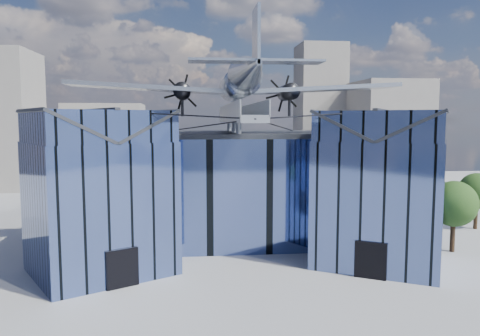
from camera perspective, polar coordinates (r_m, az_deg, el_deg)
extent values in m
plane|color=gray|center=(37.00, 0.32, -11.48)|extent=(120.00, 120.00, 0.00)
cube|color=#4F64A1|center=(44.71, -0.92, -2.21)|extent=(28.00, 14.00, 9.50)
cube|color=#26292E|center=(44.29, -0.93, 4.15)|extent=(28.00, 14.00, 0.40)
cube|color=#4F64A1|center=(35.32, -16.74, -4.63)|extent=(11.79, 11.43, 9.50)
cube|color=#4F64A1|center=(34.75, -17.02, 4.89)|extent=(11.56, 11.20, 2.20)
cube|color=#26292E|center=(34.09, -20.61, 4.76)|extent=(7.98, 9.23, 2.40)
cube|color=#26292E|center=(35.55, -13.58, 5.00)|extent=(7.98, 9.23, 2.40)
cube|color=#26292E|center=(34.76, -17.08, 6.79)|extent=(4.30, 7.10, 0.18)
cube|color=black|center=(32.45, -14.15, -11.78)|extent=(2.03, 1.32, 2.60)
cube|color=black|center=(37.00, -10.13, -4.00)|extent=(0.34, 0.34, 9.50)
cube|color=#4F64A1|center=(37.52, 16.69, -4.02)|extent=(11.79, 11.43, 9.50)
cube|color=#4F64A1|center=(36.99, 16.96, 4.94)|extent=(11.56, 11.20, 2.20)
cube|color=#26292E|center=(37.34, 13.52, 5.04)|extent=(7.98, 9.23, 2.40)
cube|color=#26292E|center=(36.78, 20.45, 4.82)|extent=(7.98, 9.23, 2.40)
cube|color=#26292E|center=(36.99, 17.02, 6.72)|extent=(4.30, 7.10, 0.18)
cube|color=black|center=(34.39, 15.62, -10.80)|extent=(2.03, 1.32, 2.60)
cube|color=black|center=(38.34, 10.00, -3.66)|extent=(0.34, 0.34, 9.50)
cube|color=#91969D|center=(38.79, -0.23, 5.97)|extent=(1.80, 21.00, 0.50)
cube|color=#91969D|center=(38.72, -1.56, 6.93)|extent=(0.08, 21.00, 1.10)
cube|color=#91969D|center=(38.90, 1.10, 6.92)|extent=(0.08, 21.00, 1.10)
cylinder|color=#91969D|center=(48.26, -1.34, 5.15)|extent=(0.44, 0.44, 1.35)
cylinder|color=#91969D|center=(42.28, -0.70, 5.05)|extent=(0.44, 0.44, 1.35)
cylinder|color=#91969D|center=(38.30, -0.15, 4.96)|extent=(0.44, 0.44, 1.35)
cylinder|color=#91969D|center=(39.30, -0.30, 7.35)|extent=(0.70, 0.70, 1.40)
cylinder|color=black|center=(31.14, -8.56, 6.47)|extent=(10.55, 6.08, 0.69)
cylinder|color=black|center=(32.40, 10.44, 6.41)|extent=(10.55, 6.08, 0.69)
cylinder|color=black|center=(36.62, -4.61, 5.09)|extent=(6.09, 17.04, 1.19)
cylinder|color=black|center=(37.24, 4.69, 5.10)|extent=(6.09, 17.04, 1.19)
cylinder|color=#B0B6BE|center=(39.40, -0.30, 10.19)|extent=(2.50, 11.00, 2.50)
sphere|color=#B0B6BE|center=(44.86, -1.00, 9.66)|extent=(2.50, 2.50, 2.50)
cube|color=black|center=(43.92, -0.88, 10.64)|extent=(1.60, 1.40, 0.50)
cone|color=#B0B6BE|center=(30.52, 1.38, 12.00)|extent=(2.50, 7.00, 2.50)
cube|color=#B0B6BE|center=(28.48, 1.99, 15.69)|extent=(0.18, 2.40, 3.40)
cube|color=#B0B6BE|center=(28.37, 1.95, 12.87)|extent=(8.00, 1.80, 0.14)
cube|color=#B0B6BE|center=(40.32, -10.54, 9.56)|extent=(14.00, 3.20, 1.08)
cylinder|color=black|center=(40.78, -7.06, 9.22)|extent=(1.44, 3.20, 1.44)
cone|color=black|center=(42.58, -7.01, 9.08)|extent=(0.70, 0.70, 0.70)
cube|color=black|center=(42.73, -7.00, 9.07)|extent=(1.05, 0.06, 3.33)
cube|color=black|center=(42.73, -7.00, 9.07)|extent=(2.53, 0.06, 2.53)
cube|color=black|center=(42.73, -7.00, 9.07)|extent=(3.33, 0.06, 1.05)
cylinder|color=black|center=(40.13, -7.05, 7.53)|extent=(0.24, 0.24, 1.75)
cube|color=#B0B6BE|center=(41.62, 9.33, 9.47)|extent=(14.00, 3.20, 1.08)
cylinder|color=black|center=(41.63, 5.87, 9.17)|extent=(1.44, 3.20, 1.44)
cone|color=black|center=(43.40, 5.39, 9.04)|extent=(0.70, 0.70, 0.70)
cube|color=black|center=(43.54, 5.35, 9.03)|extent=(1.05, 0.06, 3.33)
cube|color=black|center=(43.54, 5.35, 9.03)|extent=(2.53, 0.06, 2.53)
cube|color=black|center=(43.54, 5.35, 9.03)|extent=(3.33, 0.06, 1.05)
cylinder|color=black|center=(40.99, 6.03, 7.50)|extent=(0.24, 0.24, 1.75)
cube|color=gray|center=(84.67, -26.88, 5.23)|extent=(10.00, 12.00, 22.00)
cube|color=gray|center=(90.52, 17.49, 4.32)|extent=(12.00, 14.00, 18.00)
cube|color=gray|center=(91.63, -16.07, 3.13)|extent=(14.00, 10.00, 14.00)
cube|color=gray|center=(96.64, 9.69, 6.97)|extent=(9.00, 9.00, 26.00)
cylinder|color=black|center=(43.47, 24.49, -7.38)|extent=(0.41, 0.41, 2.93)
sphere|color=#264618|center=(42.96, 24.64, -3.98)|extent=(3.91, 3.91, 3.84)
cylinder|color=black|center=(53.35, 26.80, -5.17)|extent=(0.39, 0.39, 2.80)
sphere|color=#264618|center=(52.95, 26.92, -2.52)|extent=(3.71, 3.71, 3.66)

